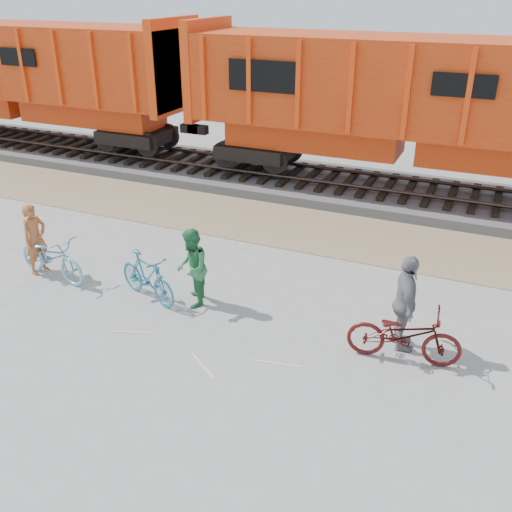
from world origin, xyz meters
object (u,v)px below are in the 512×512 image
object	(u,v)px
hopper_car_center	(415,103)
bicycle_teal	(147,277)
person_man	(192,268)
bicycle_blue	(51,257)
bicycle_maroon	(404,335)
person_woman	(405,303)
person_solo	(35,239)
hopper_car_left	(24,73)

from	to	relation	value
hopper_car_center	bicycle_teal	xyz separation A→B (m)	(-3.91, -8.53, -2.47)
person_man	bicycle_blue	bearing A→B (deg)	-111.19
bicycle_maroon	person_man	xyz separation A→B (m)	(-4.47, 0.23, 0.32)
bicycle_blue	person_woman	distance (m)	7.96
bicycle_teal	bicycle_maroon	size ratio (longest dim) A/B	0.87
bicycle_teal	bicycle_maroon	bearing A→B (deg)	-71.08
bicycle_teal	person_woman	size ratio (longest dim) A/B	0.93
person_solo	person_woman	bearing A→B (deg)	-81.79
hopper_car_left	person_man	world-z (taller)	hopper_car_left
hopper_car_center	bicycle_maroon	xyz separation A→B (m)	(1.56, -8.56, -2.47)
person_solo	hopper_car_center	bearing A→B (deg)	-33.47
bicycle_maroon	person_solo	xyz separation A→B (m)	(-8.54, 0.06, 0.32)
bicycle_teal	person_man	distance (m)	1.07
bicycle_maroon	person_man	world-z (taller)	person_man
person_solo	person_man	world-z (taller)	person_solo
bicycle_teal	bicycle_maroon	xyz separation A→B (m)	(5.47, -0.03, 0.00)
hopper_car_center	person_man	bearing A→B (deg)	-109.25
hopper_car_center	person_solo	world-z (taller)	hopper_car_center
bicycle_blue	person_woman	size ratio (longest dim) A/B	1.08
bicycle_blue	bicycle_maroon	size ratio (longest dim) A/B	1.01
person_man	person_woman	distance (m)	4.38
person_solo	bicycle_maroon	bearing A→B (deg)	-84.50
hopper_car_left	person_woman	bearing A→B (deg)	-26.36
hopper_car_center	bicycle_blue	world-z (taller)	hopper_car_center
hopper_car_left	bicycle_maroon	distance (m)	18.81
bicycle_blue	person_solo	distance (m)	0.60
bicycle_teal	person_solo	bearing A→B (deg)	108.53
person_woman	bicycle_blue	bearing A→B (deg)	74.83
person_solo	person_woman	size ratio (longest dim) A/B	0.90
person_solo	person_woman	xyz separation A→B (m)	(8.44, 0.34, 0.09)
person_solo	person_man	size ratio (longest dim) A/B	1.00
hopper_car_center	bicycle_teal	size ratio (longest dim) A/B	7.91
hopper_car_left	bicycle_teal	world-z (taller)	hopper_car_left
bicycle_blue	bicycle_maroon	distance (m)	8.04
person_woman	bicycle_maroon	bearing A→B (deg)	175.71
bicycle_teal	hopper_car_center	bearing A→B (deg)	-5.42
bicycle_blue	bicycle_teal	distance (m)	2.57
person_solo	person_man	bearing A→B (deg)	-81.77
bicycle_maroon	person_woman	bearing A→B (deg)	5.83
person_man	bicycle_teal	bearing A→B (deg)	-104.12
bicycle_blue	person_man	size ratio (longest dim) A/B	1.19
hopper_car_center	bicycle_teal	bearing A→B (deg)	-114.62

